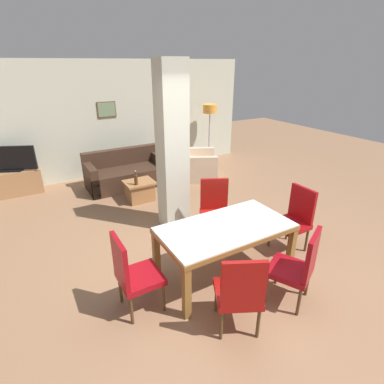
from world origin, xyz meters
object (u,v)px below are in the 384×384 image
(dining_chair_far_right, at_px, (215,208))
(dining_chair_head_right, at_px, (295,217))
(tv_stand, at_px, (15,183))
(armchair, at_px, (196,166))
(dining_chair_near_left, at_px, (240,291))
(dining_chair_head_left, at_px, (133,272))
(sofa, at_px, (126,174))
(coffee_table, at_px, (140,191))
(floor_lamp, at_px, (210,114))
(dining_chair_near_right, at_px, (298,265))
(dining_table, at_px, (225,236))
(tv_screen, at_px, (9,159))
(bottle, at_px, (136,179))

(dining_chair_far_right, bearing_deg, dining_chair_head_right, 161.45)
(tv_stand, bearing_deg, armchair, -15.30)
(dining_chair_near_left, relative_size, tv_stand, 0.93)
(dining_chair_head_left, distance_m, sofa, 3.90)
(coffee_table, xyz_separation_m, floor_lamp, (2.63, 1.44, 1.14))
(coffee_table, relative_size, floor_lamp, 0.37)
(dining_chair_head_left, relative_size, dining_chair_far_right, 1.00)
(dining_chair_far_right, relative_size, floor_lamp, 0.61)
(dining_chair_near_right, bearing_deg, dining_table, 90.00)
(floor_lamp, bearing_deg, dining_chair_near_right, -112.58)
(sofa, xyz_separation_m, tv_stand, (-2.23, 0.69, -0.01))
(dining_chair_near_left, xyz_separation_m, tv_screen, (-1.89, 5.22, 0.27))
(bottle, height_order, floor_lamp, floor_lamp)
(dining_chair_near_right, relative_size, sofa, 0.55)
(tv_screen, xyz_separation_m, floor_lamp, (4.82, -0.17, 0.56))
(dining_table, relative_size, sofa, 0.96)
(sofa, bearing_deg, dining_chair_head_left, 72.49)
(dining_chair_near_left, bearing_deg, sofa, 112.52)
(dining_table, distance_m, tv_stand, 4.97)
(tv_stand, distance_m, floor_lamp, 4.94)
(dining_chair_head_right, xyz_separation_m, floor_lamp, (1.25, 4.22, 0.83))
(dining_chair_far_right, bearing_deg, tv_screen, -26.36)
(dining_table, distance_m, dining_chair_far_right, 0.94)
(dining_chair_head_left, distance_m, dining_chair_head_right, 2.51)
(dining_chair_near_right, bearing_deg, dining_chair_head_left, 126.81)
(dining_chair_near_right, bearing_deg, coffee_table, 71.59)
(armchair, distance_m, floor_lamp, 1.67)
(coffee_table, distance_m, floor_lamp, 3.21)
(dining_chair_near_left, distance_m, armchair, 4.62)
(dining_chair_head_left, distance_m, bottle, 2.84)
(armchair, bearing_deg, dining_chair_near_right, 11.87)
(dining_chair_far_right, height_order, coffee_table, dining_chair_far_right)
(dining_chair_head_left, xyz_separation_m, dining_chair_near_right, (1.66, -0.83, 0.00))
(dining_chair_head_left, relative_size, dining_chair_near_right, 1.00)
(dining_chair_near_left, distance_m, tv_screen, 5.56)
(sofa, height_order, coffee_table, sofa)
(armchair, relative_size, bottle, 4.20)
(dining_chair_near_left, height_order, dining_chair_head_left, same)
(dining_chair_near_left, bearing_deg, tv_stand, 136.69)
(dining_chair_head_right, bearing_deg, dining_chair_near_right, 134.13)
(floor_lamp, bearing_deg, coffee_table, -151.25)
(dining_chair_head_left, relative_size, dining_chair_head_right, 1.00)
(dining_chair_head_left, bearing_deg, tv_stand, -166.49)
(dining_chair_head_right, height_order, dining_chair_far_right, same)
(dining_chair_near_right, bearing_deg, dining_chair_near_left, 153.09)
(dining_chair_near_right, bearing_deg, tv_stand, 90.74)
(coffee_table, height_order, tv_stand, tv_stand)
(sofa, height_order, armchair, armchair)
(dining_table, height_order, coffee_table, dining_table)
(coffee_table, bearing_deg, dining_chair_near_left, -94.81)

